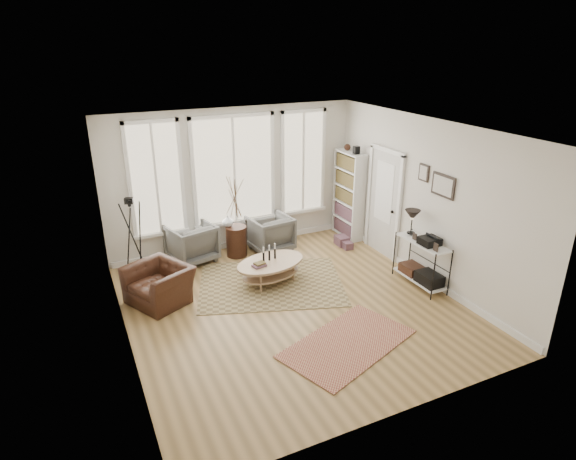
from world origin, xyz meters
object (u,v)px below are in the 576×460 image
low_shelf (421,258)px  armchair_left (191,243)px  bookcase (349,195)px  side_table (235,216)px  accent_chair (159,284)px  coffee_table (270,266)px  armchair_right (270,233)px

low_shelf → armchair_left: bearing=141.7°
bookcase → armchair_left: bookcase is taller
side_table → accent_chair: side_table is taller
low_shelf → armchair_left: size_ratio=1.54×
armchair_left → accent_chair: bearing=41.3°
bookcase → coffee_table: bookcase is taller
low_shelf → side_table: 3.63m
coffee_table → accent_chair: 1.95m
low_shelf → coffee_table: low_shelf is taller
coffee_table → side_table: 1.47m
armchair_left → armchair_right: armchair_left is taller
bookcase → coffee_table: bearing=-151.7°
armchair_left → side_table: side_table is taller
bookcase → armchair_left: (-3.48, 0.18, -0.57)m
armchair_right → armchair_left: bearing=-12.9°
coffee_table → armchair_left: 1.83m
bookcase → side_table: bookcase is taller
armchair_right → accent_chair: 2.76m
low_shelf → accent_chair: (-4.32, 1.37, -0.19)m
bookcase → accent_chair: bearing=-165.3°
bookcase → accent_chair: (-4.38, -1.15, -0.64)m
armchair_left → armchair_right: bearing=159.2°
side_table → accent_chair: 2.21m
bookcase → accent_chair: 4.57m
coffee_table → armchair_left: armchair_left is taller
bookcase → low_shelf: bearing=-91.3°
accent_chair → bookcase: bearing=77.8°
bookcase → low_shelf: 2.56m
armchair_right → accent_chair: armchair_right is taller
low_shelf → armchair_right: (-1.82, 2.53, -0.14)m
bookcase → low_shelf: size_ratio=1.58×
side_table → armchair_right: bearing=-3.4°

